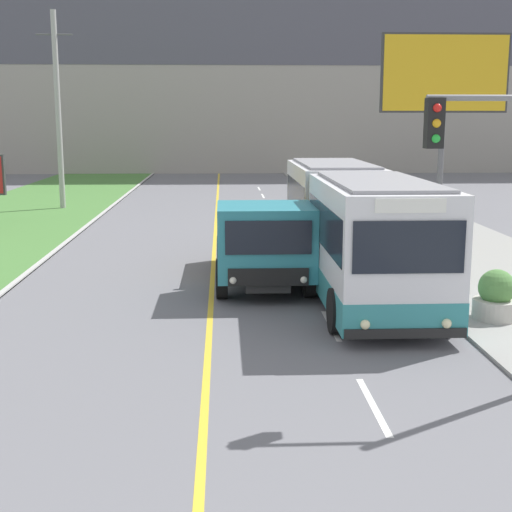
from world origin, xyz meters
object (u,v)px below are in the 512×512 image
object	(u,v)px
city_bus	(351,225)
planter_round_second	(436,256)
utility_pole_far	(58,110)
dump_truck	(264,244)
billboard_large	(445,81)
planter_round_near	(496,297)

from	to	relation	value
city_bus	planter_round_second	world-z (taller)	city_bus
city_bus	utility_pole_far	bearing A→B (deg)	124.29
city_bus	planter_round_second	xyz separation A→B (m)	(2.72, 0.74, -1.05)
dump_truck	utility_pole_far	xyz separation A→B (m)	(-9.47, 18.33, 3.79)
billboard_large	planter_round_second	size ratio (longest dim) A/B	6.78
billboard_large	planter_round_near	distance (m)	14.41
dump_truck	planter_round_near	world-z (taller)	dump_truck
utility_pole_far	planter_round_second	world-z (taller)	utility_pole_far
billboard_large	planter_round_second	xyz separation A→B (m)	(-2.46, -8.02, -5.49)
planter_round_near	city_bus	bearing A→B (deg)	121.10
planter_round_near	planter_round_second	distance (m)	5.04
dump_truck	city_bus	bearing A→B (deg)	16.20
city_bus	billboard_large	distance (m)	11.11
dump_truck	planter_round_near	bearing A→B (deg)	-34.85
utility_pole_far	dump_truck	bearing A→B (deg)	-62.68
city_bus	billboard_large	bearing A→B (deg)	59.39
dump_truck	billboard_large	world-z (taller)	billboard_large
dump_truck	planter_round_near	size ratio (longest dim) A/B	5.45
city_bus	planter_round_near	xyz separation A→B (m)	(2.60, -4.31, -1.05)
utility_pole_far	billboard_large	distance (m)	19.35
utility_pole_far	city_bus	bearing A→B (deg)	-55.71
city_bus	billboard_large	size ratio (longest dim) A/B	1.61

